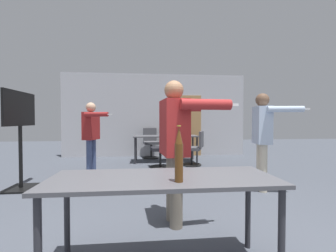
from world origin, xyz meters
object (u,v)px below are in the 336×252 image
beer_bottle (179,155)px  drink_cup (182,134)px  person_right_polo (175,139)px  office_chair_far_left (178,144)px  office_chair_side_rolled (163,150)px  person_left_plaid (263,132)px  office_chair_far_right (151,144)px  person_far_watching (92,131)px  person_near_casual (174,127)px  tv_screen (20,130)px  office_chair_near_pushed (194,150)px

beer_bottle → drink_cup: beer_bottle is taller
person_right_polo → office_chair_far_left: (0.68, 4.61, -0.55)m
office_chair_side_rolled → beer_bottle: beer_bottle is taller
person_left_plaid → office_chair_far_right: bearing=-142.3°
person_far_watching → drink_cup: person_far_watching is taller
person_far_watching → person_near_casual: bearing=100.1°
office_chair_far_right → beer_bottle: 5.65m
person_near_casual → office_chair_far_right: 2.42m
tv_screen → person_left_plaid: tv_screen is taller
tv_screen → office_chair_far_left: tv_screen is taller
person_far_watching → office_chair_side_rolled: (1.64, 0.59, -0.53)m
tv_screen → office_chair_side_rolled: 3.12m
office_chair_side_rolled → person_far_watching: bearing=101.9°
person_far_watching → office_chair_side_rolled: bearing=126.3°
person_near_casual → office_chair_side_rolled: person_near_casual is taller
person_near_casual → office_chair_near_pushed: (0.67, 0.93, -0.62)m
person_left_plaid → person_far_watching: bearing=-104.3°
person_left_plaid → person_right_polo: bearing=-46.4°
person_right_polo → office_chair_far_left: size_ratio=1.77×
drink_cup → office_chair_side_rolled: bearing=-124.4°
beer_bottle → person_left_plaid: bearing=49.6°
tv_screen → office_chair_side_rolled: bearing=-58.9°
office_chair_side_rolled → drink_cup: (0.62, 0.91, 0.36)m
tv_screen → office_chair_far_right: tv_screen is taller
office_chair_far_left → beer_bottle: size_ratio=2.30×
person_right_polo → office_chair_near_pushed: size_ratio=1.82×
tv_screen → person_left_plaid: size_ratio=1.03×
person_right_polo → beer_bottle: person_right_polo is taller
person_near_casual → person_left_plaid: size_ratio=1.05×
office_chair_side_rolled → person_near_casual: bearing=-175.7°
person_near_casual → office_chair_side_rolled: 1.02m
person_right_polo → office_chair_far_right: bearing=176.5°
tv_screen → person_far_watching: 1.40m
person_left_plaid → office_chair_near_pushed: person_left_plaid is taller
person_left_plaid → office_chair_far_left: person_left_plaid is taller
office_chair_far_right → office_chair_near_pushed: 1.78m
person_left_plaid → drink_cup: person_left_plaid is taller
tv_screen → office_chair_near_pushed: size_ratio=1.87×
person_far_watching → office_chair_far_right: size_ratio=1.69×
office_chair_near_pushed → beer_bottle: bearing=-171.0°
person_near_casual → person_right_polo: size_ratio=1.05×
person_right_polo → office_chair_near_pushed: person_right_polo is taller
drink_cup → office_chair_near_pushed: bearing=-73.6°
person_near_casual → beer_bottle: person_near_casual is taller
office_chair_near_pushed → tv_screen: bearing=139.1°
office_chair_far_left → office_chair_near_pushed: bearing=140.1°
tv_screen → office_chair_near_pushed: (3.47, 1.72, -0.62)m
office_chair_far_left → person_near_casual: bearing=118.8°
tv_screen → person_far_watching: (0.98, 0.99, -0.07)m
person_left_plaid → drink_cup: size_ratio=18.63×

